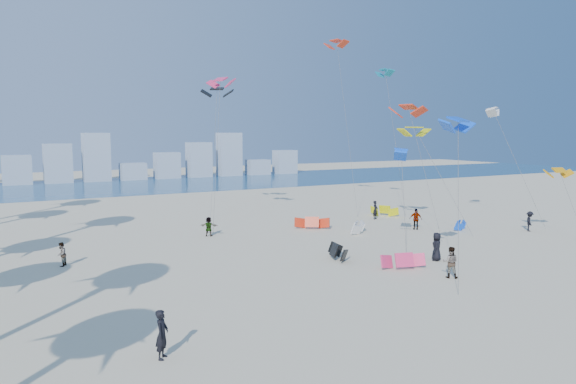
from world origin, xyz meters
TOP-DOWN VIEW (x-y plane):
  - ground at (0.00, 0.00)m, footprint 220.00×220.00m
  - ocean at (0.00, 72.00)m, footprint 220.00×220.00m
  - kitesurfer_near at (-8.96, 4.08)m, footprint 0.76×0.82m
  - kitesurfer_mid at (8.92, 7.06)m, footprint 1.13×1.13m
  - kitesurfers_far at (11.53, 18.86)m, footprint 37.72×16.43m
  - grounded_kites at (12.08, 19.37)m, footprint 17.85×20.24m
  - flying_kites at (14.81, 22.66)m, footprint 26.71×32.87m
  - distant_skyline at (-1.19, 82.00)m, footprint 85.00×3.00m

SIDE VIEW (x-z plane):
  - ground at x=0.00m, z-range 0.00..0.00m
  - ocean at x=0.00m, z-range 0.01..0.01m
  - grounded_kites at x=12.08m, z-range -0.03..0.96m
  - kitesurfers_far at x=11.53m, z-range -0.08..1.81m
  - kitesurfer_mid at x=8.92m, z-range 0.00..1.85m
  - kitesurfer_near at x=-8.96m, z-range 0.00..1.89m
  - distant_skyline at x=-1.19m, z-range -1.11..7.29m
  - flying_kites at x=14.81m, z-range 2.07..20.65m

